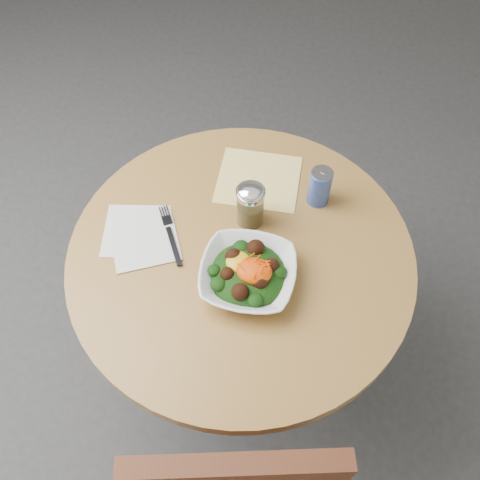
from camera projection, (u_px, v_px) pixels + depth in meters
The scene contains 8 objects.
ground at pixel (241, 359), 2.00m from camera, with size 6.00×6.00×0.00m, color #313133.
table at pixel (241, 289), 1.54m from camera, with size 0.90×0.90×0.75m.
cloth_napkin at pixel (258, 179), 1.51m from camera, with size 0.23×0.21×0.00m, color #DDB90B.
paper_napkins at pixel (140, 235), 1.41m from camera, with size 0.24×0.24×0.00m.
salad_bowl at pixel (248, 274), 1.31m from camera, with size 0.24×0.24×0.09m.
fork at pixel (170, 233), 1.41m from camera, with size 0.11×0.18×0.00m.
spice_shaker at pixel (250, 205), 1.38m from camera, with size 0.08×0.08×0.14m.
beverage_can at pixel (320, 187), 1.43m from camera, with size 0.06×0.06×0.12m.
Camera 1 is at (0.13, -0.73, 1.91)m, focal length 40.00 mm.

